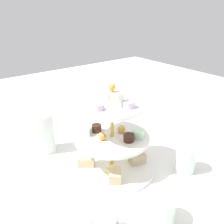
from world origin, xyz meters
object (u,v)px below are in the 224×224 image
at_px(water_glass_short_left, 161,211).
at_px(water_glass_mid_back, 186,159).
at_px(tiered_serving_stand, 112,144).
at_px(butter_knife_right, 20,212).
at_px(water_glass_tall_right, 44,133).
at_px(butter_knife_left, 128,125).

relative_size(water_glass_short_left, water_glass_mid_back, 0.82).
distance_m(tiered_serving_stand, water_glass_mid_back, 0.22).
distance_m(butter_knife_right, water_glass_mid_back, 0.48).
xyz_separation_m(water_glass_tall_right, water_glass_mid_back, (0.36, 0.28, -0.03)).
xyz_separation_m(tiered_serving_stand, water_glass_short_left, (0.24, -0.04, -0.05)).
height_order(tiered_serving_stand, water_glass_short_left, tiered_serving_stand).
xyz_separation_m(tiered_serving_stand, water_glass_mid_back, (0.15, 0.16, -0.04)).
bearing_deg(butter_knife_right, water_glass_mid_back, 61.80).
xyz_separation_m(water_glass_short_left, butter_knife_left, (-0.43, 0.27, -0.03)).
relative_size(water_glass_tall_right, water_glass_mid_back, 1.70).
xyz_separation_m(water_glass_tall_right, butter_knife_right, (0.23, -0.17, -0.07)).
bearing_deg(water_glass_tall_right, tiered_serving_stand, 29.54).
height_order(water_glass_tall_right, water_glass_short_left, water_glass_tall_right).
relative_size(butter_knife_left, water_glass_mid_back, 2.12).
bearing_deg(butter_knife_right, water_glass_short_left, 36.32).
height_order(tiered_serving_stand, water_glass_tall_right, tiered_serving_stand).
relative_size(water_glass_tall_right, butter_knife_right, 0.80).
distance_m(water_glass_tall_right, butter_knife_left, 0.36).
bearing_deg(butter_knife_left, tiered_serving_stand, 99.89).
distance_m(butter_knife_left, water_glass_mid_back, 0.35).
height_order(water_glass_short_left, butter_knife_right, water_glass_short_left).
bearing_deg(water_glass_short_left, water_glass_tall_right, -170.42).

